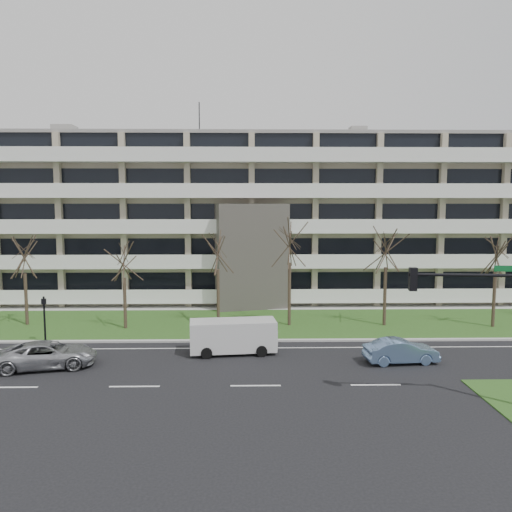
{
  "coord_description": "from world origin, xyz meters",
  "views": [
    {
      "loc": [
        -0.43,
        -23.95,
        9.02
      ],
      "look_at": [
        0.21,
        10.0,
        5.44
      ],
      "focal_mm": 35.0,
      "sensor_mm": 36.0,
      "label": 1
    }
  ],
  "objects_px": {
    "traffic_signal": "(489,316)",
    "pedestrian_signal": "(44,314)",
    "silver_pickup": "(48,355)",
    "blue_sedan": "(401,351)",
    "white_van": "(234,334)"
  },
  "relations": [
    {
      "from": "pedestrian_signal",
      "to": "white_van",
      "type": "bearing_deg",
      "value": -24.46
    },
    {
      "from": "silver_pickup",
      "to": "traffic_signal",
      "type": "relative_size",
      "value": 0.82
    },
    {
      "from": "white_van",
      "to": "pedestrian_signal",
      "type": "distance_m",
      "value": 12.43
    },
    {
      "from": "blue_sedan",
      "to": "traffic_signal",
      "type": "height_order",
      "value": "traffic_signal"
    },
    {
      "from": "silver_pickup",
      "to": "traffic_signal",
      "type": "bearing_deg",
      "value": -117.22
    },
    {
      "from": "silver_pickup",
      "to": "blue_sedan",
      "type": "bearing_deg",
      "value": -100.92
    },
    {
      "from": "silver_pickup",
      "to": "traffic_signal",
      "type": "distance_m",
      "value": 22.61
    },
    {
      "from": "blue_sedan",
      "to": "traffic_signal",
      "type": "relative_size",
      "value": 0.65
    },
    {
      "from": "blue_sedan",
      "to": "white_van",
      "type": "xyz_separation_m",
      "value": [
        -9.51,
        2.07,
        0.52
      ]
    },
    {
      "from": "white_van",
      "to": "blue_sedan",
      "type": "bearing_deg",
      "value": -18.21
    },
    {
      "from": "traffic_signal",
      "to": "pedestrian_signal",
      "type": "distance_m",
      "value": 25.88
    },
    {
      "from": "blue_sedan",
      "to": "white_van",
      "type": "relative_size",
      "value": 0.78
    },
    {
      "from": "blue_sedan",
      "to": "white_van",
      "type": "bearing_deg",
      "value": 71.95
    },
    {
      "from": "silver_pickup",
      "to": "traffic_signal",
      "type": "height_order",
      "value": "traffic_signal"
    },
    {
      "from": "silver_pickup",
      "to": "white_van",
      "type": "relative_size",
      "value": 0.97
    }
  ]
}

